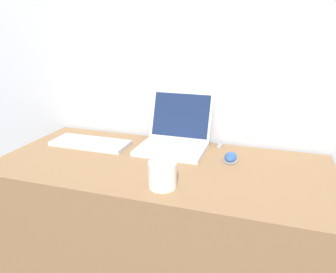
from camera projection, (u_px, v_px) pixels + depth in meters
name	position (u px, v px, depth m)	size (l,w,h in m)	color
wall_back	(185.00, 28.00, 1.55)	(7.00, 0.04, 2.50)	silver
desk	(161.00, 233.00, 1.51)	(1.42, 0.65, 0.70)	#936D47
laptop	(175.00, 136.00, 1.57)	(0.31, 0.33, 0.25)	silver
drink_cup	(162.00, 174.00, 1.18)	(0.10, 0.10, 0.18)	white
computer_mouse	(231.00, 157.00, 1.42)	(0.06, 0.09, 0.04)	#B2B2B7
external_keyboard	(90.00, 143.00, 1.61)	(0.38, 0.15, 0.02)	silver
usb_stick	(220.00, 146.00, 1.59)	(0.02, 0.06, 0.01)	#99999E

